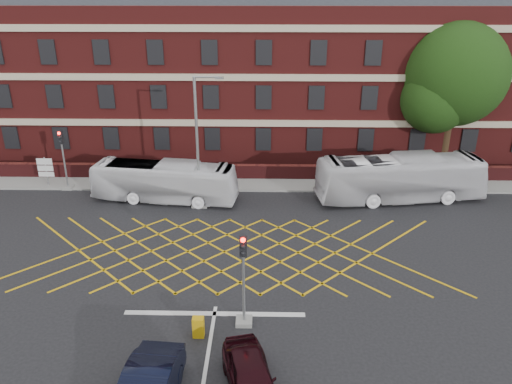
{
  "coord_description": "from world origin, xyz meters",
  "views": [
    {
      "loc": [
        2.23,
        -21.69,
        13.49
      ],
      "look_at": [
        1.73,
        1.5,
        3.76
      ],
      "focal_mm": 35.0,
      "sensor_mm": 36.0,
      "label": 1
    }
  ],
  "objects_px": {
    "utility_cabinet": "(198,327)",
    "traffic_light_near": "(244,289)",
    "bus_right": "(400,178)",
    "traffic_light_far": "(65,165)",
    "street_lamp": "(199,164)",
    "bus_left": "(164,181)",
    "car_maroon": "(250,377)",
    "deciduous_tree": "(453,82)",
    "direction_signs": "(46,168)"
  },
  "relations": [
    {
      "from": "traffic_light_near",
      "to": "street_lamp",
      "type": "bearing_deg",
      "value": 105.33
    },
    {
      "from": "traffic_light_far",
      "to": "street_lamp",
      "type": "bearing_deg",
      "value": -15.25
    },
    {
      "from": "bus_right",
      "to": "utility_cabinet",
      "type": "xyz_separation_m",
      "value": [
        -11.64,
        -14.4,
        -1.09
      ]
    },
    {
      "from": "bus_left",
      "to": "traffic_light_far",
      "type": "height_order",
      "value": "traffic_light_far"
    },
    {
      "from": "traffic_light_near",
      "to": "utility_cabinet",
      "type": "height_order",
      "value": "traffic_light_near"
    },
    {
      "from": "car_maroon",
      "to": "direction_signs",
      "type": "bearing_deg",
      "value": 114.26
    },
    {
      "from": "utility_cabinet",
      "to": "direction_signs",
      "type": "bearing_deg",
      "value": 128.54
    },
    {
      "from": "bus_left",
      "to": "traffic_light_near",
      "type": "relative_size",
      "value": 2.26
    },
    {
      "from": "direction_signs",
      "to": "street_lamp",
      "type": "bearing_deg",
      "value": -15.1
    },
    {
      "from": "direction_signs",
      "to": "utility_cabinet",
      "type": "distance_m",
      "value": 20.74
    },
    {
      "from": "car_maroon",
      "to": "deciduous_tree",
      "type": "bearing_deg",
      "value": 45.26
    },
    {
      "from": "deciduous_tree",
      "to": "traffic_light_near",
      "type": "xyz_separation_m",
      "value": [
        -14.9,
        -20.48,
        -4.91
      ]
    },
    {
      "from": "bus_right",
      "to": "traffic_light_near",
      "type": "height_order",
      "value": "traffic_light_near"
    },
    {
      "from": "traffic_light_near",
      "to": "street_lamp",
      "type": "xyz_separation_m",
      "value": [
        -3.36,
        12.25,
        1.09
      ]
    },
    {
      "from": "bus_right",
      "to": "car_maroon",
      "type": "xyz_separation_m",
      "value": [
        -9.41,
        -17.41,
        -0.86
      ]
    },
    {
      "from": "car_maroon",
      "to": "bus_right",
      "type": "bearing_deg",
      "value": 47.63
    },
    {
      "from": "traffic_light_near",
      "to": "street_lamp",
      "type": "height_order",
      "value": "street_lamp"
    },
    {
      "from": "car_maroon",
      "to": "utility_cabinet",
      "type": "distance_m",
      "value": 3.76
    },
    {
      "from": "traffic_light_near",
      "to": "bus_right",
      "type": "bearing_deg",
      "value": 54.04
    },
    {
      "from": "traffic_light_near",
      "to": "traffic_light_far",
      "type": "xyz_separation_m",
      "value": [
        -13.15,
        14.92,
        0.0
      ]
    },
    {
      "from": "direction_signs",
      "to": "bus_right",
      "type": "bearing_deg",
      "value": -4.22
    },
    {
      "from": "deciduous_tree",
      "to": "traffic_light_near",
      "type": "bearing_deg",
      "value": -126.04
    },
    {
      "from": "bus_left",
      "to": "car_maroon",
      "type": "distance_m",
      "value": 18.12
    },
    {
      "from": "car_maroon",
      "to": "deciduous_tree",
      "type": "height_order",
      "value": "deciduous_tree"
    },
    {
      "from": "traffic_light_near",
      "to": "traffic_light_far",
      "type": "bearing_deg",
      "value": 131.4
    },
    {
      "from": "bus_right",
      "to": "direction_signs",
      "type": "height_order",
      "value": "bus_right"
    },
    {
      "from": "traffic_light_far",
      "to": "street_lamp",
      "type": "relative_size",
      "value": 0.51
    },
    {
      "from": "traffic_light_near",
      "to": "traffic_light_far",
      "type": "relative_size",
      "value": 1.0
    },
    {
      "from": "direction_signs",
      "to": "car_maroon",
      "type": "bearing_deg",
      "value": -51.76
    },
    {
      "from": "utility_cabinet",
      "to": "car_maroon",
      "type": "bearing_deg",
      "value": -53.39
    },
    {
      "from": "bus_left",
      "to": "traffic_light_near",
      "type": "bearing_deg",
      "value": -148.14
    },
    {
      "from": "street_lamp",
      "to": "deciduous_tree",
      "type": "bearing_deg",
      "value": 24.25
    },
    {
      "from": "deciduous_tree",
      "to": "traffic_light_far",
      "type": "relative_size",
      "value": 2.6
    },
    {
      "from": "utility_cabinet",
      "to": "traffic_light_near",
      "type": "bearing_deg",
      "value": 25.59
    },
    {
      "from": "deciduous_tree",
      "to": "direction_signs",
      "type": "xyz_separation_m",
      "value": [
        -29.64,
        -5.15,
        -5.3
      ]
    },
    {
      "from": "traffic_light_far",
      "to": "utility_cabinet",
      "type": "bearing_deg",
      "value": -54.39
    },
    {
      "from": "bus_left",
      "to": "traffic_light_near",
      "type": "xyz_separation_m",
      "value": [
        5.86,
        -13.1,
        0.42
      ]
    },
    {
      "from": "bus_left",
      "to": "utility_cabinet",
      "type": "distance_m",
      "value": 14.57
    },
    {
      "from": "car_maroon",
      "to": "traffic_light_far",
      "type": "distance_m",
      "value": 23.21
    },
    {
      "from": "traffic_light_near",
      "to": "traffic_light_far",
      "type": "height_order",
      "value": "same"
    },
    {
      "from": "traffic_light_near",
      "to": "direction_signs",
      "type": "relative_size",
      "value": 1.94
    },
    {
      "from": "deciduous_tree",
      "to": "car_maroon",
      "type": "bearing_deg",
      "value": -120.75
    },
    {
      "from": "bus_left",
      "to": "street_lamp",
      "type": "relative_size",
      "value": 1.15
    },
    {
      "from": "car_maroon",
      "to": "street_lamp",
      "type": "distance_m",
      "value": 16.72
    },
    {
      "from": "bus_right",
      "to": "street_lamp",
      "type": "distance_m",
      "value": 13.29
    },
    {
      "from": "bus_left",
      "to": "direction_signs",
      "type": "distance_m",
      "value": 9.16
    },
    {
      "from": "bus_right",
      "to": "direction_signs",
      "type": "distance_m",
      "value": 24.62
    },
    {
      "from": "traffic_light_far",
      "to": "direction_signs",
      "type": "height_order",
      "value": "traffic_light_far"
    },
    {
      "from": "bus_right",
      "to": "deciduous_tree",
      "type": "relative_size",
      "value": 1.0
    },
    {
      "from": "car_maroon",
      "to": "direction_signs",
      "type": "relative_size",
      "value": 1.83
    }
  ]
}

